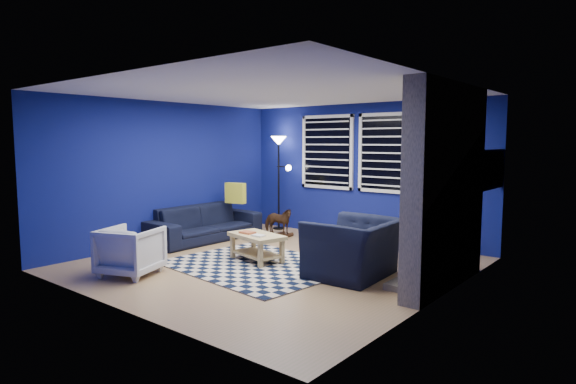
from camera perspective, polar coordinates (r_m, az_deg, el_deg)
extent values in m
plane|color=tan|center=(7.18, -1.75, -8.53)|extent=(5.00, 5.00, 0.00)
plane|color=white|center=(6.99, -1.82, 11.74)|extent=(5.00, 5.00, 0.00)
plane|color=navy|center=(9.01, 8.68, 2.42)|extent=(5.00, 0.00, 5.00)
plane|color=navy|center=(8.81, -14.19, 2.23)|extent=(0.00, 5.00, 5.00)
plane|color=navy|center=(5.67, 17.71, 0.13)|extent=(0.00, 5.00, 5.00)
cube|color=gray|center=(6.18, 18.28, 0.58)|extent=(0.26, 2.00, 2.50)
cube|color=black|center=(6.37, 16.83, -7.43)|extent=(0.04, 0.70, 0.60)
cube|color=gray|center=(6.50, 15.67, -9.96)|extent=(0.50, 1.20, 0.08)
cube|color=black|center=(9.38, 4.69, 4.75)|extent=(1.05, 0.02, 1.30)
cube|color=white|center=(9.38, 4.69, 8.90)|extent=(1.17, 0.05, 0.06)
cube|color=white|center=(9.41, 4.62, 0.61)|extent=(1.17, 0.05, 0.06)
cube|color=black|center=(8.71, 11.78, 4.55)|extent=(1.05, 0.02, 1.30)
cube|color=white|center=(8.71, 11.85, 9.02)|extent=(1.17, 0.05, 0.06)
cube|color=white|center=(8.74, 11.66, 0.09)|extent=(1.17, 0.05, 0.06)
cube|color=black|center=(7.56, 22.94, 2.48)|extent=(0.06, 1.00, 0.58)
cube|color=black|center=(7.57, 22.69, 2.50)|extent=(0.01, 0.92, 0.50)
cube|color=black|center=(7.10, -3.63, -8.63)|extent=(2.69, 2.24, 0.02)
imported|color=black|center=(8.93, -9.84, -3.66)|extent=(2.19, 0.89, 0.63)
imported|color=black|center=(6.51, 7.87, -6.61)|extent=(1.24, 1.10, 0.77)
imported|color=gray|center=(6.88, -18.15, -6.65)|extent=(0.92, 0.93, 0.66)
imported|color=#472516|center=(9.02, -1.21, -3.45)|extent=(0.42, 0.64, 0.50)
cube|color=tan|center=(7.26, -3.73, -5.23)|extent=(0.96, 0.68, 0.06)
cube|color=tan|center=(7.32, -3.71, -7.32)|extent=(0.87, 0.59, 0.03)
cube|color=#AE5431|center=(7.32, -4.83, -4.80)|extent=(0.25, 0.20, 0.03)
cube|color=silver|center=(7.07, -3.50, -5.18)|extent=(0.20, 0.17, 0.03)
cube|color=tan|center=(7.42, -6.86, -6.62)|extent=(0.07, 0.07, 0.35)
cube|color=tan|center=(6.92, -2.55, -7.51)|extent=(0.07, 0.07, 0.35)
cube|color=tan|center=(7.69, -4.76, -6.15)|extent=(0.07, 0.07, 0.35)
cube|color=tan|center=(7.21, -0.48, -6.96)|extent=(0.07, 0.07, 0.35)
cube|color=tan|center=(8.23, 17.04, -5.20)|extent=(0.63, 0.47, 0.48)
cube|color=black|center=(8.23, 17.04, -5.20)|extent=(0.55, 0.42, 0.38)
cube|color=#84D619|center=(8.18, 17.10, -3.23)|extent=(0.38, 0.31, 0.09)
cylinder|color=black|center=(9.99, -1.10, -4.31)|extent=(0.24, 0.24, 0.03)
cylinder|color=black|center=(9.87, -1.11, 0.75)|extent=(0.04, 0.04, 1.78)
cone|color=white|center=(9.83, -1.12, 6.09)|extent=(0.32, 0.32, 0.18)
sphere|color=white|center=(9.61, 0.06, 2.88)|extent=(0.12, 0.12, 0.12)
cube|color=yellow|center=(9.18, -6.25, -0.13)|extent=(0.42, 0.20, 0.39)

